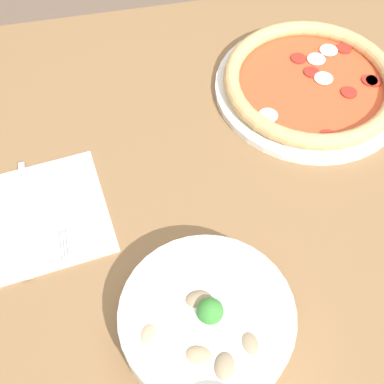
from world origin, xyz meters
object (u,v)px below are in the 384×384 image
Objects in this scene: pizza at (311,83)px; knife at (24,212)px; fork at (60,210)px; bowl at (207,319)px.

pizza is 0.50m from knife.
pizza is 0.45m from fork.
knife is at bearing -98.33° from fork.
pizza is at bearing 109.55° from fork.
fork is at bearing -51.54° from bowl.
bowl is 0.27m from fork.
pizza reaches higher than fork.
fork is at bearing 81.67° from knife.
fork is 0.05m from knife.
fork is at bearing 20.30° from pizza.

